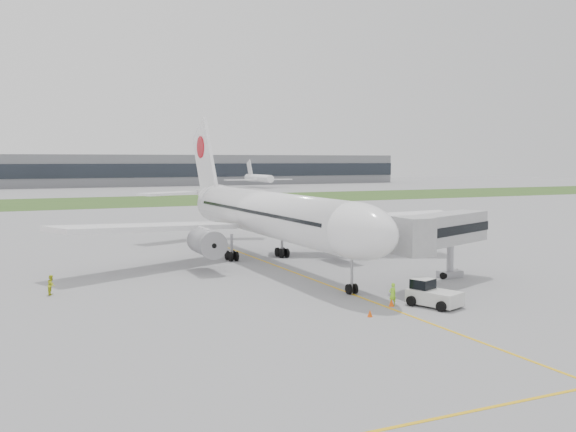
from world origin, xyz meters
name	(u,v)px	position (x,y,z in m)	size (l,w,h in m)	color
ground	(281,268)	(0.00, 0.00, 0.00)	(600.00, 600.00, 0.00)	gray
apron_markings	(302,275)	(0.00, -5.00, 0.00)	(70.00, 70.00, 0.04)	yellow
grass_strip	(106,202)	(0.00, 120.00, 0.01)	(600.00, 50.00, 0.02)	#2F531F
terminal_building	(65,171)	(0.00, 229.87, 7.00)	(320.00, 22.30, 14.00)	gray
airliner	(264,212)	(0.00, 4.87, 5.66)	(48.13, 53.95, 17.88)	white
pushback_tug	(431,294)	(3.51, -21.54, 0.96)	(3.86, 4.63, 2.09)	silver
jet_bridge	(437,231)	(9.57, -14.26, 4.96)	(13.90, 8.98, 6.71)	#ABACAE
safety_cone_left	(370,313)	(-2.91, -22.65, 0.27)	(0.40, 0.40, 0.55)	#FF560D
safety_cone_right	(391,303)	(0.50, -20.40, 0.30)	(0.43, 0.43, 0.59)	#FF560D
ground_crew_near	(393,294)	(0.70, -20.25, 0.92)	(0.67, 0.44, 1.84)	#A1FF2A
ground_crew_far	(51,285)	(-23.77, -4.50, 0.87)	(0.85, 0.66, 1.75)	#C4D022
distant_aircraft_right	(259,187)	(74.11, 189.91, 0.00)	(29.80, 26.30, 11.40)	white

